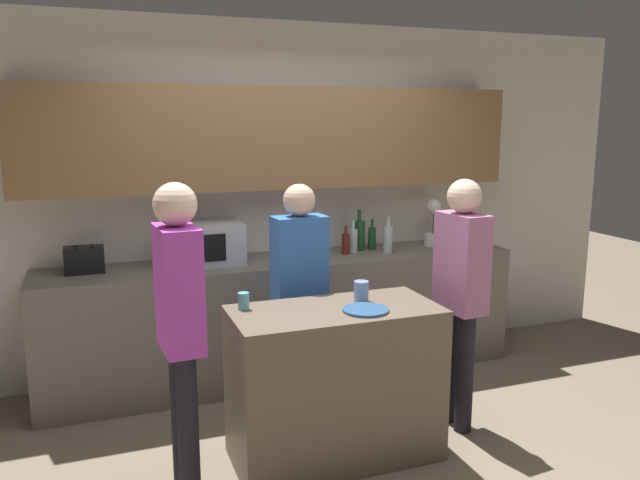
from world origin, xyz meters
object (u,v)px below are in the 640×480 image
object	(u,v)px
bottle_3	(372,238)
person_center	(180,314)
bottle_2	(359,235)
person_right	(461,284)
bottle_0	(346,243)
microwave	(206,243)
person_left	(300,283)
potted_plant	(433,222)
bottle_4	(388,239)
toaster	(84,260)
plate_on_island	(366,310)
bottle_1	(353,240)
cup_1	(361,291)
cup_0	(244,301)

from	to	relation	value
bottle_3	person_center	world-z (taller)	person_center
person_center	bottle_2	bearing A→B (deg)	126.98
person_right	bottle_0	bearing A→B (deg)	8.93
microwave	person_left	distance (m)	0.90
microwave	person_right	xyz separation A→B (m)	(1.37, -1.23, -0.13)
microwave	potted_plant	xyz separation A→B (m)	(1.89, 0.00, 0.05)
bottle_3	microwave	bearing A→B (deg)	-178.76
bottle_0	person_center	distance (m)	1.96
bottle_4	person_right	bearing A→B (deg)	-92.14
potted_plant	bottle_4	bearing A→B (deg)	-165.17
toaster	plate_on_island	size ratio (longest dim) A/B	1.00
bottle_1	microwave	bearing A→B (deg)	179.42
bottle_3	person_left	world-z (taller)	person_left
person_right	bottle_4	bearing A→B (deg)	-7.29
potted_plant	cup_1	bearing A→B (deg)	-134.33
plate_on_island	cup_0	distance (m)	0.69
toaster	bottle_4	xyz separation A→B (m)	(2.25, -0.13, 0.02)
toaster	bottle_3	distance (m)	2.18
potted_plant	bottle_3	bearing A→B (deg)	177.11
bottle_4	person_left	world-z (taller)	person_left
potted_plant	person_left	world-z (taller)	person_left
cup_0	person_center	xyz separation A→B (m)	(-0.38, -0.23, 0.03)
bottle_1	cup_1	xyz separation A→B (m)	(-0.47, -1.21, -0.06)
person_right	microwave	bearing A→B (deg)	42.96
bottle_0	microwave	bearing A→B (deg)	176.68
potted_plant	bottle_2	world-z (taller)	potted_plant
cup_0	person_center	distance (m)	0.45
bottle_2	person_right	bearing A→B (deg)	-84.11
potted_plant	bottle_2	distance (m)	0.66
microwave	bottle_2	bearing A→B (deg)	2.04
potted_plant	person_left	distance (m)	1.63
potted_plant	bottle_1	distance (m)	0.73
toaster	person_left	bearing A→B (deg)	-30.37
potted_plant	cup_1	world-z (taller)	potted_plant
bottle_4	person_center	size ratio (longest dim) A/B	0.17
bottle_2	person_right	world-z (taller)	person_right
plate_on_island	person_center	size ratio (longest dim) A/B	0.16
cup_0	bottle_0	bearing A→B (deg)	45.25
plate_on_island	bottle_1	bearing A→B (deg)	69.46
bottle_2	plate_on_island	xyz separation A→B (m)	(-0.60, -1.46, -0.14)
bottle_4	person_right	xyz separation A→B (m)	(-0.04, -1.10, -0.09)
potted_plant	bottle_2	xyz separation A→B (m)	(-0.65, 0.04, -0.07)
toaster	bottle_4	size ratio (longest dim) A/B	0.91
bottle_2	person_left	world-z (taller)	person_left
cup_1	person_center	xyz separation A→B (m)	(-1.07, -0.15, 0.02)
bottle_3	bottle_4	bearing A→B (deg)	-66.65
bottle_0	person_center	xyz separation A→B (m)	(-1.46, -1.31, -0.02)
microwave	potted_plant	world-z (taller)	potted_plant
toaster	potted_plant	distance (m)	2.73
potted_plant	bottle_1	xyz separation A→B (m)	(-0.73, -0.01, -0.10)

